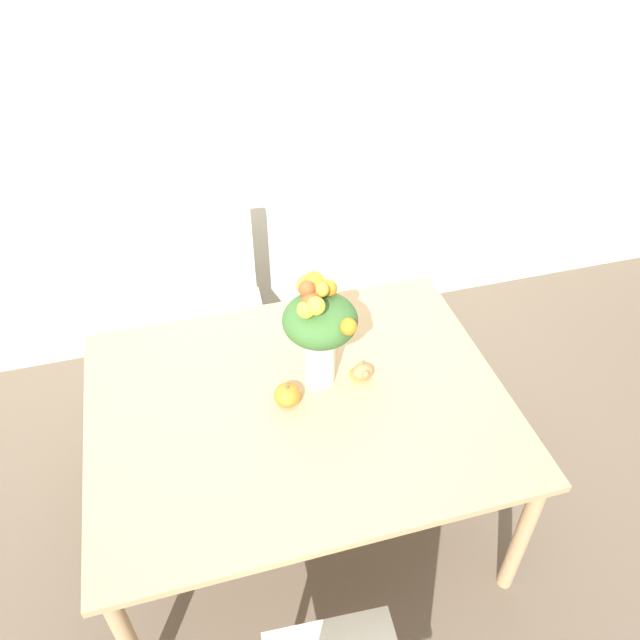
{
  "coord_description": "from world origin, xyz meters",
  "views": [
    {
      "loc": [
        -0.34,
        -1.53,
        2.48
      ],
      "look_at": [
        0.11,
        0.09,
        1.04
      ],
      "focal_mm": 35.0,
      "sensor_mm": 36.0,
      "label": 1
    }
  ],
  "objects_px": {
    "flower_vase": "(320,326)",
    "pumpkin": "(287,395)",
    "turkey_figurine": "(362,370)",
    "dining_chair_near_window": "(220,299)"
  },
  "relations": [
    {
      "from": "flower_vase",
      "to": "pumpkin",
      "type": "height_order",
      "value": "flower_vase"
    },
    {
      "from": "turkey_figurine",
      "to": "dining_chair_near_window",
      "type": "height_order",
      "value": "dining_chair_near_window"
    },
    {
      "from": "flower_vase",
      "to": "pumpkin",
      "type": "distance_m",
      "value": 0.29
    },
    {
      "from": "dining_chair_near_window",
      "to": "flower_vase",
      "type": "bearing_deg",
      "value": -69.76
    },
    {
      "from": "dining_chair_near_window",
      "to": "pumpkin",
      "type": "bearing_deg",
      "value": -79.22
    },
    {
      "from": "flower_vase",
      "to": "pumpkin",
      "type": "bearing_deg",
      "value": -150.88
    },
    {
      "from": "turkey_figurine",
      "to": "dining_chair_near_window",
      "type": "xyz_separation_m",
      "value": [
        -0.44,
        0.93,
        -0.27
      ]
    },
    {
      "from": "flower_vase",
      "to": "dining_chair_near_window",
      "type": "distance_m",
      "value": 1.07
    },
    {
      "from": "pumpkin",
      "to": "dining_chair_near_window",
      "type": "bearing_deg",
      "value": 97.57
    },
    {
      "from": "flower_vase",
      "to": "dining_chair_near_window",
      "type": "xyz_separation_m",
      "value": [
        -0.28,
        0.9,
        -0.51
      ]
    }
  ]
}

